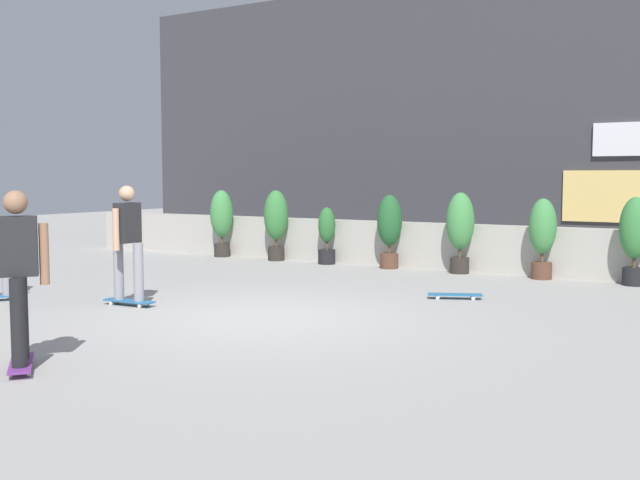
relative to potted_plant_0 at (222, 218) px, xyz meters
The scene contains 13 objects.
ground_plane 7.54m from the potted_plant_0, 47.82° to the right, with size 48.00×48.00×0.00m, color #9E9B96.
planter_wall 5.07m from the potted_plant_0, ahead, with size 18.00×0.40×0.90m, color #B2ADA3.
building_backdrop 7.12m from the potted_plant_0, 41.46° to the left, with size 20.00×2.08×6.50m.
potted_plant_0 is the anchor object (origin of this frame).
potted_plant_1 1.49m from the potted_plant_0, ahead, with size 0.53×0.53×1.52m.
potted_plant_2 2.78m from the potted_plant_0, ahead, with size 0.36×0.36×1.18m.
potted_plant_3 4.21m from the potted_plant_0, ahead, with size 0.49×0.49×1.46m.
potted_plant_4 5.67m from the potted_plant_0, ahead, with size 0.52×0.52×1.52m.
potted_plant_5 7.21m from the potted_plant_0, ahead, with size 0.48×0.48×1.44m.
potted_plant_6 8.73m from the potted_plant_0, ahead, with size 0.51×0.51×1.48m.
skater_by_wall_left 9.97m from the potted_plant_0, 62.49° to the right, with size 0.74×0.67×1.70m.
skater_by_wall_right 6.46m from the potted_plant_0, 63.25° to the right, with size 0.81×0.56×1.70m.
skateboard_near_camera 7.29m from the potted_plant_0, 23.17° to the right, with size 0.81×0.51×0.08m.
Camera 1 is at (5.55, -7.76, 1.83)m, focal length 41.83 mm.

